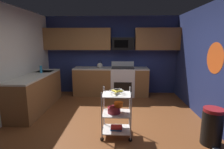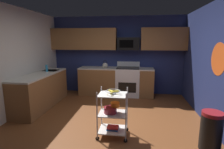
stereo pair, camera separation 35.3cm
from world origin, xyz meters
The scene contains 17 objects.
floor centered at (0.00, 0.00, -0.02)m, with size 4.40×4.80×0.04m, color brown.
wall_back centered at (0.00, 2.43, 1.30)m, with size 4.52×0.06×2.60m, color navy.
wall_left centered at (-2.23, 0.00, 1.30)m, with size 0.06×4.80×2.60m, color silver.
wall_right centered at (2.23, 0.00, 1.30)m, with size 0.06×4.80×2.60m, color navy.
wall_flower_decal centered at (2.20, 0.00, 1.45)m, with size 0.63×0.63×0.00m, color #E5591E.
counter_run centered at (-0.88, 1.49, 0.46)m, with size 3.42×2.67×0.92m.
oven_range centered at (0.39, 2.10, 0.48)m, with size 0.76×0.65×1.10m.
upper_cabinets centered at (-0.09, 2.23, 1.85)m, with size 4.40×0.33×0.70m.
microwave centered at (0.39, 2.21, 1.70)m, with size 0.70×0.39×0.40m.
rolling_cart centered at (0.24, -0.50, 0.45)m, with size 0.58×0.43×0.91m.
fruit_bowl centered at (0.24, -0.50, 0.88)m, with size 0.27×0.27×0.07m.
mixing_bowl_large centered at (0.19, -0.50, 0.52)m, with size 0.25×0.25×0.11m.
mixing_bowl_small centered at (0.28, -0.46, 0.62)m, with size 0.18×0.18×0.08m.
book_stack centered at (0.24, -0.50, 0.16)m, with size 0.23×0.20×0.06m.
kettle centered at (-0.36, 2.10, 1.00)m, with size 0.21×0.18×0.26m.
dish_soap_bottle centered at (-1.88, 1.08, 1.02)m, with size 0.06×0.06×0.20m, color #2D8CBF.
trash_can centered at (1.90, -0.72, 0.33)m, with size 0.34×0.42×0.66m.
Camera 2 is at (0.64, -3.59, 1.79)m, focal length 28.22 mm.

